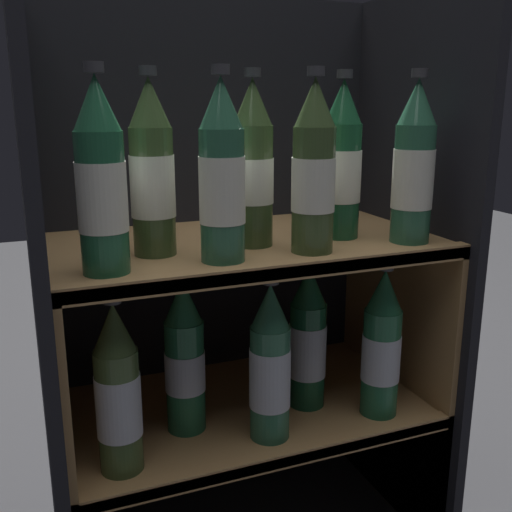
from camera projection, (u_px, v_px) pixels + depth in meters
The scene contains 17 objects.
fridge_back_wall at pixel (211, 261), 1.22m from camera, with size 0.69×0.02×1.01m, color black.
fridge_side_left at pixel (41, 313), 0.92m from camera, with size 0.02×0.41×1.01m, color black.
fridge_side_right at pixel (405, 269), 1.16m from camera, with size 0.02×0.41×1.01m, color black.
shelf_lower at pixel (247, 433), 1.11m from camera, with size 0.65×0.37×0.29m.
shelf_upper at pixel (246, 330), 1.06m from camera, with size 0.65×0.37×0.60m.
bottle_upper_front_0 at pixel (101, 183), 0.80m from camera, with size 0.07×0.07×0.28m.
bottle_upper_front_1 at pixel (222, 177), 0.86m from camera, with size 0.07×0.07×0.28m.
bottle_upper_front_2 at pixel (314, 172), 0.91m from camera, with size 0.07×0.07×0.28m.
bottle_upper_front_3 at pixel (414, 168), 0.98m from camera, with size 0.07×0.07×0.28m.
bottle_upper_back_0 at pixel (152, 174), 0.90m from camera, with size 0.07×0.07×0.28m.
bottle_upper_back_1 at pixel (251, 169), 0.95m from camera, with size 0.07×0.07×0.28m.
bottle_upper_back_2 at pixel (341, 165), 1.01m from camera, with size 0.07×0.07×0.28m.
bottle_lower_front_0 at pixel (118, 394), 0.88m from camera, with size 0.07×0.07×0.28m.
bottle_lower_front_1 at pixel (270, 367), 0.97m from camera, with size 0.07×0.07×0.28m.
bottle_lower_front_2 at pixel (381, 347), 1.04m from camera, with size 0.07×0.07×0.28m.
bottle_lower_back_0 at pixel (185, 360), 0.99m from camera, with size 0.07×0.07×0.28m.
bottle_lower_back_1 at pixel (308, 341), 1.07m from camera, with size 0.07×0.07×0.28m.
Camera 1 is at (-0.35, -0.75, 0.83)m, focal length 42.00 mm.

